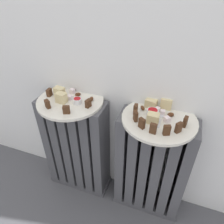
{
  "coord_description": "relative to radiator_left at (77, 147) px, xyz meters",
  "views": [
    {
      "loc": [
        0.25,
        -0.4,
        1.09
      ],
      "look_at": [
        0.0,
        0.28,
        0.57
      ],
      "focal_mm": 33.43,
      "sensor_mm": 36.0,
      "label": 1
    }
  ],
  "objects": [
    {
      "name": "dark_cake_slice_left_1",
      "position": [
        -0.06,
        -0.09,
        0.32
      ],
      "size": [
        0.03,
        0.03,
        0.04
      ],
      "primitive_type": "cube",
      "rotation": [
        0.0,
        0.0,
        -0.58
      ],
      "color": "#472B19",
      "rests_on": "plate_left"
    },
    {
      "name": "turkish_delight_right_2",
      "position": [
        0.38,
        0.04,
        0.31
      ],
      "size": [
        0.02,
        0.02,
        0.02
      ],
      "primitive_type": "cube",
      "rotation": [
        0.0,
        0.0,
        1.1
      ],
      "color": "white",
      "rests_on": "plate_right"
    },
    {
      "name": "turkish_delight_right_0",
      "position": [
        0.43,
        -0.01,
        0.31
      ],
      "size": [
        0.03,
        0.03,
        0.02
      ],
      "primitive_type": "cube",
      "rotation": [
        0.0,
        0.0,
        0.73
      ],
      "color": "white",
      "rests_on": "plate_right"
    },
    {
      "name": "dark_cake_slice_right_2",
      "position": [
        0.35,
        -0.08,
        0.32
      ],
      "size": [
        0.03,
        0.02,
        0.04
      ],
      "primitive_type": "cube",
      "rotation": [
        0.0,
        0.0,
        -0.57
      ],
      "color": "#472B19",
      "rests_on": "plate_right"
    },
    {
      "name": "dark_cake_slice_right_0",
      "position": [
        0.3,
        -0.0,
        0.32
      ],
      "size": [
        0.01,
        0.02,
        0.04
      ],
      "primitive_type": "cube",
      "rotation": [
        0.0,
        0.0,
        -1.55
      ],
      "color": "#472B19",
      "rests_on": "plate_right"
    },
    {
      "name": "radiator_right",
      "position": [
        0.4,
        0.0,
        0.0
      ],
      "size": [
        0.34,
        0.13,
        0.58
      ],
      "color": "#47474C",
      "rests_on": "ground_plane"
    },
    {
      "name": "dark_cake_slice_right_4",
      "position": [
        0.44,
        -0.09,
        0.32
      ],
      "size": [
        0.03,
        0.02,
        0.04
      ],
      "primitive_type": "cube",
      "rotation": [
        0.0,
        0.0,
        0.41
      ],
      "color": "#472B19",
      "rests_on": "plate_right"
    },
    {
      "name": "dark_cake_slice_right_3",
      "position": [
        0.39,
        -0.1,
        0.32
      ],
      "size": [
        0.03,
        0.02,
        0.04
      ],
      "primitive_type": "cube",
      "rotation": [
        0.0,
        0.0,
        -0.08
      ],
      "color": "#472B19",
      "rests_on": "plate_right"
    },
    {
      "name": "medjool_date_left_1",
      "position": [
        -0.02,
        0.08,
        0.31
      ],
      "size": [
        0.03,
        0.03,
        0.01
      ],
      "primitive_type": "ellipsoid",
      "rotation": [
        0.0,
        0.0,
        2.24
      ],
      "color": "#4C2814",
      "rests_on": "plate_left"
    },
    {
      "name": "marble_cake_slice_right_0",
      "position": [
        0.38,
        -0.04,
        0.32
      ],
      "size": [
        0.04,
        0.03,
        0.04
      ],
      "primitive_type": "cube",
      "rotation": [
        0.0,
        0.0,
        0.0
      ],
      "color": "beige",
      "rests_on": "plate_right"
    },
    {
      "name": "plate_right",
      "position": [
        0.4,
        0.0,
        0.3
      ],
      "size": [
        0.3,
        0.3,
        0.01
      ],
      "primitive_type": "cylinder",
      "color": "silver",
      "rests_on": "radiator_right"
    },
    {
      "name": "jam_bowl_left",
      "position": [
        0.05,
        -0.02,
        0.32
      ],
      "size": [
        0.04,
        0.04,
        0.03
      ],
      "color": "white",
      "rests_on": "plate_left"
    },
    {
      "name": "dark_cake_slice_right_5",
      "position": [
        0.48,
        -0.06,
        0.32
      ],
      "size": [
        0.03,
        0.03,
        0.04
      ],
      "primitive_type": "cube",
      "rotation": [
        0.0,
        0.0,
        0.9
      ],
      "color": "#472B19",
      "rests_on": "plate_right"
    },
    {
      "name": "turkish_delight_right_1",
      "position": [
        0.41,
        0.03,
        0.31
      ],
      "size": [
        0.02,
        0.02,
        0.02
      ],
      "primitive_type": "cube",
      "rotation": [
        0.0,
        0.0,
        0.11
      ],
      "color": "white",
      "rests_on": "plate_right"
    },
    {
      "name": "jam_bowl_right",
      "position": [
        0.37,
        0.01,
        0.32
      ],
      "size": [
        0.05,
        0.05,
        0.02
      ],
      "color": "white",
      "rests_on": "plate_right"
    },
    {
      "name": "medjool_date_left_2",
      "position": [
        0.09,
        0.03,
        0.31
      ],
      "size": [
        0.02,
        0.03,
        0.02
      ],
      "primitive_type": "ellipsoid",
      "rotation": [
        0.0,
        0.0,
        1.82
      ],
      "color": "#4C2814",
      "rests_on": "plate_left"
    },
    {
      "name": "medjool_date_left_0",
      "position": [
        0.02,
        0.04,
        0.31
      ],
      "size": [
        0.03,
        0.03,
        0.02
      ],
      "primitive_type": "ellipsoid",
      "rotation": [
        0.0,
        0.0,
        0.59
      ],
      "color": "#4C2814",
      "rests_on": "plate_left"
    },
    {
      "name": "marble_cake_slice_left_1",
      "position": [
        -0.06,
        0.01,
        0.33
      ],
      "size": [
        0.05,
        0.04,
        0.04
      ],
      "primitive_type": "cube",
      "rotation": [
        0.0,
        0.0,
        -0.14
      ],
      "color": "beige",
      "rests_on": "plate_left"
    },
    {
      "name": "radiator_left",
      "position": [
        0.0,
        0.0,
        0.0
      ],
      "size": [
        0.34,
        0.13,
        0.58
      ],
      "color": "#47474C",
      "rests_on": "ground_plane"
    },
    {
      "name": "dark_cake_slice_right_6",
      "position": [
        0.5,
        -0.02,
        0.32
      ],
      "size": [
        0.02,
        0.03,
        0.04
      ],
      "primitive_type": "cube",
      "rotation": [
        0.0,
        0.0,
        1.39
      ],
      "color": "#472B19",
      "rests_on": "plate_right"
    },
    {
      "name": "marble_cake_slice_right_2",
      "position": [
        0.41,
        0.08,
        0.33
      ],
      "size": [
        0.05,
        0.03,
        0.05
      ],
      "primitive_type": "cube",
      "rotation": [
        0.0,
        0.0,
        -0.01
      ],
      "color": "beige",
      "rests_on": "plate_right"
    },
    {
      "name": "medjool_date_right_0",
      "position": [
        0.32,
        0.04,
        0.31
      ],
      "size": [
        0.03,
        0.03,
        0.01
      ],
      "primitive_type": "ellipsoid",
      "rotation": [
        0.0,
        0.0,
        2.13
      ],
      "color": "#4C2814",
      "rests_on": "plate_right"
    },
    {
      "name": "plate_left",
      "position": [
        0.0,
        0.0,
        0.3
      ],
      "size": [
        0.3,
        0.3,
        0.01
      ],
      "primitive_type": "cylinder",
      "color": "silver",
      "rests_on": "radiator_left"
    },
    {
      "name": "turkish_delight_left_1",
      "position": [
        -0.02,
        0.05,
        0.31
      ],
      "size": [
        0.02,
        0.02,
        0.02
      ],
      "primitive_type": "cube",
      "rotation": [
        0.0,
        0.0,
        1.5
      ],
      "color": "white",
      "rests_on": "plate_left"
    },
    {
      "name": "medjool_date_right_1",
      "position": [
        0.44,
        0.03,
        0.31
      ],
      "size": [
        0.03,
        0.03,
        0.02
      ],
      "primitive_type": "ellipsoid",
      "rotation": [
        0.0,
        0.0,
        0.44
      ],
      "color": "#4C2814",
      "rests_on": "plate_right"
    },
    {
      "name": "fork",
      "position": [
        0.41,
        -0.01,
        0.31
      ],
      "size": [
        0.02,
        0.09,
        0.0
      ],
      "color": "silver",
      "rests_on": "plate_right"
    },
    {
      "name": "marble_cake_slice_left_0",
      "position": [
        -0.02,
        -0.03,
        0.33
      ],
      "size": [
        0.05,
        0.04,
        0.04
      ],
      "primitive_type": "cube",
      "rotation": [
        0.0,
        0.0,
        -0.13
      ],
      "color": "beige",
      "rests_on": "plate_left"
    },
    {
      "name": "dark_cake_slice_left_0",
      "position": [
        -0.1,
        -0.0,
        0.32
      ],
      "size": [
        0.02,
        0.03,
        0.04
      ],
      "primitive_type": "cube",
      "rotation": [
        0.0,
        0.0,
        -1.54
      ],
      "color": "#472B19",
      "rests_on": "plate_left"
    },
    {
      "name": "dark_cake_slice_right_1",
      "position": [
        0.31,
        -0.05,
        0.32
      ],
      "size": [
        0.02,
        0.03,
        0.04
      ],
      "primitive_type": "cube",
      "rotation": [
        0.0,
        0.0,
        -1.06
      ],
      "color": "#472B19",
      "rests_on": "plate_right"
    },
    {
      "name": "turkish_delight_left_0",
      "position": [
        -0.0,
        0.0,
        0.31
      ],
      "size": [
        0.02,
        0.02,
        0.02
      ],
      "primitive_type": "cube",
      "rotation": [
        0.0,
        0.0,
        1.51
      ],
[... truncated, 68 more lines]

